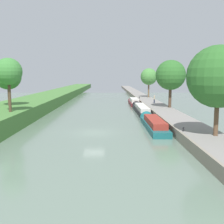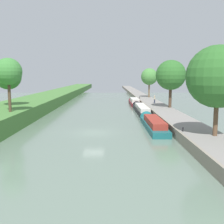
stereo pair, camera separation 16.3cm
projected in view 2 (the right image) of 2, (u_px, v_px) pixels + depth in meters
ground_plane at (94, 133)px, 32.46m from camera, size 160.00×160.00×0.00m
right_towpath at (188, 128)px, 32.45m from camera, size 4.12×260.00×1.06m
stone_quay at (169, 128)px, 32.43m from camera, size 0.25×260.00×1.11m
narrowboat_teal at (153, 123)px, 35.60m from camera, size 2.10×13.12×2.09m
narrowboat_black at (141, 109)px, 50.97m from camera, size 1.99×17.01×2.00m
narrowboat_maroon at (134, 102)px, 64.97m from camera, size 2.04×11.38×2.20m
tree_rightbank_near at (218, 77)px, 25.22m from camera, size 5.90×5.90×8.60m
tree_rightbank_midnear at (171, 75)px, 48.74m from camera, size 5.42×5.42×8.61m
tree_rightbank_midfar at (149, 77)px, 72.79m from camera, size 4.47×4.47×7.82m
tree_leftbank_downstream at (8, 72)px, 34.15m from camera, size 3.43×3.43×6.86m
tree_leftbank_upstream at (8, 76)px, 41.58m from camera, size 4.08×4.08×6.59m
person_walking at (155, 99)px, 57.13m from camera, size 0.34×0.34×1.66m
mooring_bollard_near at (183, 129)px, 27.95m from camera, size 0.16×0.16×0.45m
mooring_bollard_far at (140, 98)px, 69.53m from camera, size 0.16×0.16×0.45m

